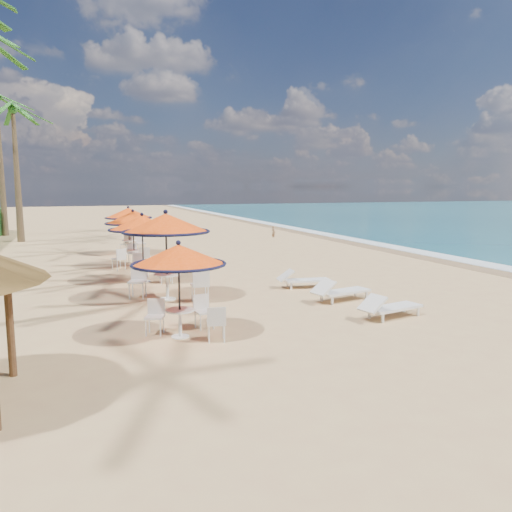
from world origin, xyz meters
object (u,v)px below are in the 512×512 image
at_px(station_0, 181,267).
at_px(station_4, 129,219).
at_px(lounger_near, 389,307).
at_px(station_2, 143,229).
at_px(station_3, 133,225).
at_px(lounger_mid, 339,291).
at_px(station_1, 166,231).
at_px(lounger_far, 302,279).

relative_size(station_0, station_4, 0.91).
bearing_deg(lounger_near, station_2, 113.89).
height_order(station_2, station_3, station_2).
bearing_deg(lounger_near, lounger_mid, 84.28).
distance_m(station_1, station_3, 6.67).
relative_size(station_2, lounger_far, 1.34).
bearing_deg(station_3, lounger_far, -53.73).
xyz_separation_m(station_0, station_4, (0.40, 14.71, 0.15)).
bearing_deg(station_1, station_0, -95.32).
relative_size(lounger_mid, lounger_far, 1.08).
distance_m(station_1, lounger_near, 6.62).
bearing_deg(station_3, station_4, 86.26).
distance_m(station_0, lounger_mid, 5.55).
bearing_deg(station_2, lounger_mid, -45.61).
xyz_separation_m(lounger_near, lounger_mid, (-0.23, 2.13, 0.01)).
distance_m(station_1, station_2, 3.15).
height_order(station_2, station_4, station_2).
relative_size(station_0, lounger_mid, 1.11).
bearing_deg(lounger_near, station_4, 96.20).
relative_size(station_4, lounger_mid, 1.22).
relative_size(station_2, lounger_mid, 1.24).
bearing_deg(station_0, station_1, 84.68).
bearing_deg(station_2, station_3, 89.60).
bearing_deg(station_4, lounger_mid, -70.04).
bearing_deg(station_4, station_0, -91.57).
relative_size(station_1, lounger_near, 1.41).
bearing_deg(station_4, lounger_far, -67.34).
distance_m(station_0, station_2, 6.96).
height_order(station_0, lounger_mid, station_0).
xyz_separation_m(station_4, lounger_mid, (4.65, -12.82, -1.43)).
relative_size(station_2, station_4, 1.02).
bearing_deg(station_4, station_3, -93.74).
xyz_separation_m(lounger_near, lounger_far, (-0.43, 4.27, -0.01)).
height_order(station_1, station_2, station_1).
bearing_deg(station_2, lounger_far, -31.55).
distance_m(station_0, lounger_near, 5.45).
bearing_deg(station_0, station_4, 88.43).
bearing_deg(station_1, lounger_far, 2.69).
xyz_separation_m(station_3, lounger_far, (4.73, -6.45, -1.46)).
relative_size(station_1, lounger_far, 1.47).
height_order(station_2, lounger_near, station_2).
relative_size(station_1, station_2, 1.10).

